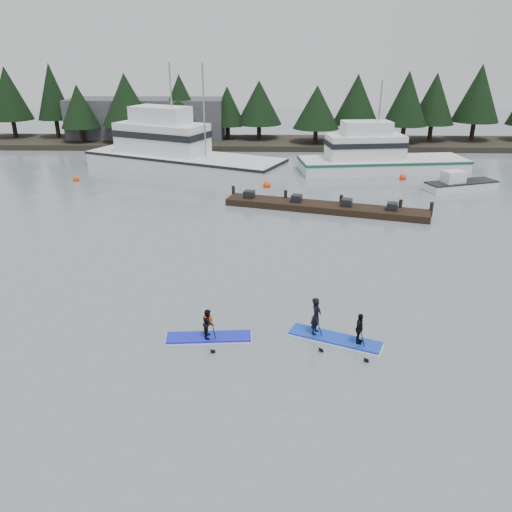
{
  "coord_description": "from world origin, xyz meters",
  "views": [
    {
      "loc": [
        0.68,
        -16.3,
        10.41
      ],
      "look_at": [
        0.0,
        6.0,
        1.1
      ],
      "focal_mm": 35.0,
      "sensor_mm": 36.0,
      "label": 1
    }
  ],
  "objects_px": {
    "fishing_boat_medium": "(378,164)",
    "paddleboard_solo": "(209,330)",
    "paddleboard_duo": "(335,328)",
    "fishing_boat_large": "(178,160)",
    "floating_dock": "(325,207)"
  },
  "relations": [
    {
      "from": "fishing_boat_medium",
      "to": "paddleboard_solo",
      "type": "bearing_deg",
      "value": -120.19
    },
    {
      "from": "fishing_boat_large",
      "to": "paddleboard_duo",
      "type": "bearing_deg",
      "value": -45.02
    },
    {
      "from": "fishing_boat_large",
      "to": "floating_dock",
      "type": "height_order",
      "value": "fishing_boat_large"
    },
    {
      "from": "paddleboard_solo",
      "to": "paddleboard_duo",
      "type": "xyz_separation_m",
      "value": [
        4.87,
        0.06,
        0.14
      ]
    },
    {
      "from": "paddleboard_duo",
      "to": "fishing_boat_medium",
      "type": "bearing_deg",
      "value": 98.74
    },
    {
      "from": "fishing_boat_medium",
      "to": "paddleboard_solo",
      "type": "xyz_separation_m",
      "value": [
        -12.08,
        -28.93,
        -0.25
      ]
    },
    {
      "from": "paddleboard_solo",
      "to": "paddleboard_duo",
      "type": "distance_m",
      "value": 4.87
    },
    {
      "from": "paddleboard_duo",
      "to": "paddleboard_solo",
      "type": "bearing_deg",
      "value": -156.55
    },
    {
      "from": "fishing_boat_large",
      "to": "paddleboard_solo",
      "type": "bearing_deg",
      "value": -53.77
    },
    {
      "from": "fishing_boat_large",
      "to": "floating_dock",
      "type": "distance_m",
      "value": 17.72
    },
    {
      "from": "fishing_boat_medium",
      "to": "paddleboard_solo",
      "type": "relative_size",
      "value": 4.64
    },
    {
      "from": "fishing_boat_large",
      "to": "fishing_boat_medium",
      "type": "relative_size",
      "value": 1.25
    },
    {
      "from": "paddleboard_solo",
      "to": "paddleboard_duo",
      "type": "relative_size",
      "value": 0.92
    },
    {
      "from": "fishing_boat_medium",
      "to": "paddleboard_solo",
      "type": "height_order",
      "value": "fishing_boat_medium"
    },
    {
      "from": "fishing_boat_large",
      "to": "paddleboard_solo",
      "type": "height_order",
      "value": "fishing_boat_large"
    }
  ]
}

